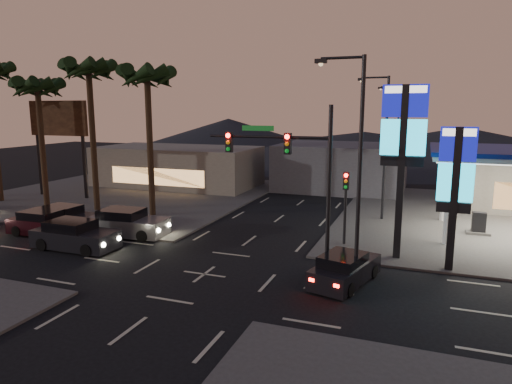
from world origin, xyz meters
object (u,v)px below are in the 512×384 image
at_px(pylon_sign_tall, 403,137).
at_px(car_lane_b_front, 126,223).
at_px(car_lane_a_front, 75,236).
at_px(pylon_sign_short, 456,177).
at_px(suv_station, 345,269).
at_px(car_lane_b_mid, 65,218).
at_px(car_lane_a_mid, 45,224).
at_px(traffic_signal_mast, 293,165).

height_order(pylon_sign_tall, car_lane_b_front, pylon_sign_tall).
bearing_deg(car_lane_a_front, pylon_sign_short, 9.69).
height_order(car_lane_a_front, car_lane_b_front, car_lane_b_front).
height_order(pylon_sign_short, car_lane_b_front, pylon_sign_short).
relative_size(car_lane_b_front, suv_station, 1.16).
xyz_separation_m(pylon_sign_tall, car_lane_a_front, (-17.20, -4.36, -5.64)).
height_order(car_lane_b_mid, suv_station, car_lane_b_mid).
height_order(car_lane_a_mid, car_lane_b_front, car_lane_b_front).
bearing_deg(suv_station, car_lane_b_front, 167.19).
bearing_deg(car_lane_b_mid, car_lane_b_front, -1.24).
relative_size(car_lane_a_front, car_lane_b_mid, 1.06).
distance_m(traffic_signal_mast, car_lane_a_front, 13.26).
xyz_separation_m(car_lane_b_front, suv_station, (14.10, -3.21, -0.12)).
xyz_separation_m(pylon_sign_tall, suv_station, (-2.02, -4.30, -5.74)).
distance_m(car_lane_b_mid, suv_station, 19.27).
bearing_deg(pylon_sign_tall, traffic_signal_mast, -143.48).
height_order(traffic_signal_mast, car_lane_b_front, traffic_signal_mast).
distance_m(pylon_sign_short, car_lane_a_front, 20.36).
height_order(car_lane_b_front, suv_station, car_lane_b_front).
distance_m(pylon_sign_tall, car_lane_b_mid, 21.78).
bearing_deg(car_lane_b_mid, traffic_signal_mast, -8.84).
distance_m(car_lane_a_front, suv_station, 15.18).
distance_m(car_lane_a_mid, car_lane_b_front, 5.19).
bearing_deg(traffic_signal_mast, pylon_sign_tall, 36.52).
bearing_deg(car_lane_a_mid, pylon_sign_tall, 7.20).
distance_m(pylon_sign_tall, traffic_signal_mast, 6.02).
relative_size(traffic_signal_mast, car_lane_a_front, 1.60).
distance_m(car_lane_a_front, car_lane_b_mid, 5.09).
bearing_deg(pylon_sign_short, suv_station, -143.88).
relative_size(pylon_sign_short, car_lane_b_front, 1.33).
xyz_separation_m(pylon_sign_short, traffic_signal_mast, (-7.24, -2.51, 0.57)).
bearing_deg(car_lane_a_mid, car_lane_b_mid, 87.86).
distance_m(car_lane_a_front, car_lane_b_front, 3.45).
distance_m(pylon_sign_short, traffic_signal_mast, 7.69).
bearing_deg(car_lane_b_mid, pylon_sign_short, -0.04).
height_order(pylon_sign_short, car_lane_b_mid, pylon_sign_short).
bearing_deg(pylon_sign_short, traffic_signal_mast, -160.87).
distance_m(traffic_signal_mast, car_lane_b_mid, 17.07).
distance_m(car_lane_a_mid, car_lane_b_mid, 1.68).
xyz_separation_m(car_lane_b_front, car_lane_b_mid, (-4.88, 0.11, -0.08)).
relative_size(pylon_sign_tall, car_lane_b_mid, 1.90).
height_order(pylon_sign_short, suv_station, pylon_sign_short).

